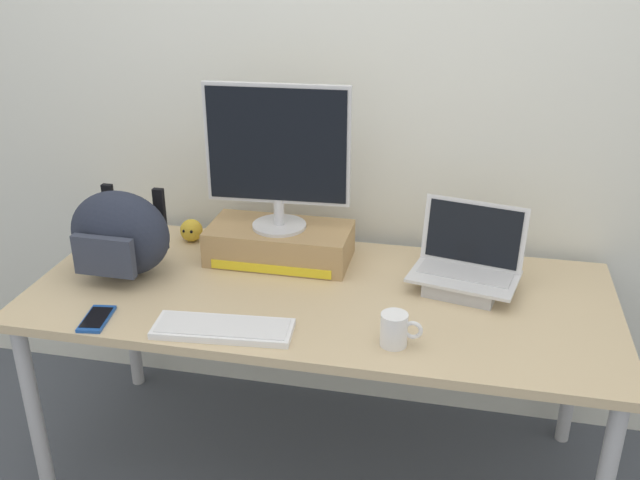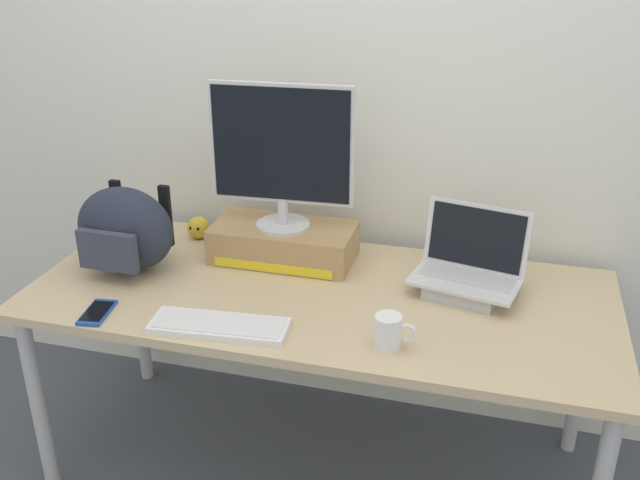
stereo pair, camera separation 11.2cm
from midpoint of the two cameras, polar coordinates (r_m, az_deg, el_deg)
The scene contains 11 objects.
ground_plane at distance 2.72m, azimuth 1.24°, elevation -17.59°, with size 20.00×20.00×0.00m, color #474C56.
back_wall at distance 2.57m, azimuth 4.33°, elevation 12.69°, with size 7.00×0.10×2.60m, color silver.
desk at distance 2.33m, azimuth 1.38°, elevation -5.47°, with size 1.86×0.81×0.72m.
toner_box_yellow at distance 2.49m, azimuth -1.63°, elevation -0.21°, with size 0.49×0.25×0.12m.
desktop_monitor at distance 2.37m, azimuth -1.73°, elevation 6.90°, with size 0.48×0.19×0.49m.
open_laptop at distance 2.33m, azimuth 12.98°, elevation -2.88°, with size 0.37×0.28×0.27m.
external_keyboard at distance 2.10m, azimuth -6.52°, elevation -6.82°, with size 0.41×0.17×0.02m.
messenger_backpack at distance 2.45m, azimuth -14.02°, elevation 0.78°, with size 0.34×0.26×0.29m.
coffee_mug at distance 2.01m, azimuth 7.13°, elevation -7.28°, with size 0.12×0.08×0.10m.
cell_phone at distance 2.25m, azimuth -15.98°, elevation -5.59°, with size 0.09×0.16×0.01m.
plush_toy at distance 2.69m, azimuth -8.48°, elevation 0.98°, with size 0.08×0.08×0.08m.
Camera 2 is at (0.53, -1.95, 1.81)m, focal length 40.18 mm.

